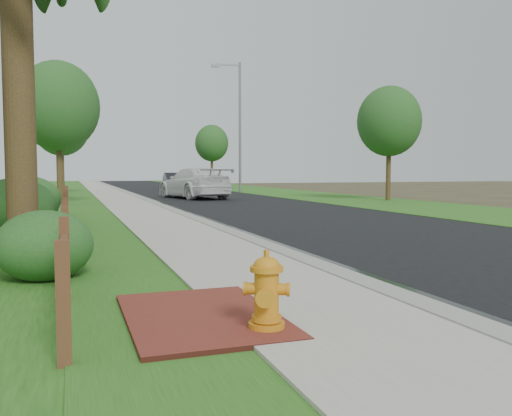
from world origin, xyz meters
name	(u,v)px	position (x,y,z in m)	size (l,w,h in m)	color
ground	(338,290)	(0.00, 0.00, 0.00)	(120.00, 120.00, 0.00)	#3A321F
road	(179,192)	(4.60, 35.00, 0.01)	(8.00, 90.00, 0.02)	black
curb	(124,192)	(0.40, 35.00, 0.06)	(0.40, 90.00, 0.12)	gray
wet_gutter	(128,192)	(0.75, 35.00, 0.02)	(0.50, 90.00, 0.00)	black
sidewalk	(106,192)	(-0.90, 35.00, 0.05)	(2.20, 90.00, 0.10)	#A59F90
grass_strip	(79,193)	(-2.80, 35.00, 0.03)	(1.60, 90.00, 0.06)	#225217
lawn_near	(1,194)	(-8.00, 35.00, 0.02)	(9.00, 90.00, 0.04)	#225217
verge_far	(262,190)	(11.50, 35.00, 0.02)	(6.00, 90.00, 0.04)	#225217
brick_patch	(201,318)	(-2.20, -1.00, 0.06)	(1.60, 2.40, 0.11)	maroon
ranch_fence	(66,216)	(-3.60, 6.40, 0.62)	(0.12, 16.92, 1.10)	#54291C
fire_hydrant	(267,293)	(-1.70, -1.73, 0.46)	(0.51, 0.42, 0.79)	#BE6B16
white_suv	(194,183)	(3.49, 24.66, 0.91)	(2.50, 6.16, 1.79)	white
dark_car_mid	(198,180)	(7.20, 39.58, 0.86)	(1.97, 4.91, 1.67)	black
dark_car_far	(174,181)	(5.16, 40.01, 0.74)	(1.53, 4.39, 1.45)	black
streetlight	(237,119)	(8.52, 32.19, 5.47)	(2.23, 0.47, 9.65)	gray
boulder	(48,244)	(-3.90, 3.49, 0.36)	(1.09, 0.82, 0.73)	brown
shrub_a	(44,246)	(-3.90, 1.98, 0.54)	(1.44, 1.44, 1.08)	#1B4B1E
shrub_b	(14,208)	(-4.83, 7.92, 0.74)	(2.11, 2.11, 1.48)	#1B4B1E
shrub_d	(25,199)	(-4.85, 11.92, 0.76)	(2.22, 2.22, 1.51)	#1B4B1E
tree_near_left	(58,106)	(-3.90, 20.71, 4.69)	(3.85, 3.85, 6.82)	#362216
tree_near_right	(389,121)	(13.00, 18.86, 4.31)	(3.46, 3.46, 6.23)	#362216
tree_mid_left	(61,125)	(-3.90, 33.69, 4.79)	(3.88, 3.88, 6.95)	#362216
tree_far_right	(212,143)	(10.77, 48.58, 4.49)	(3.48, 3.48, 6.41)	#362216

